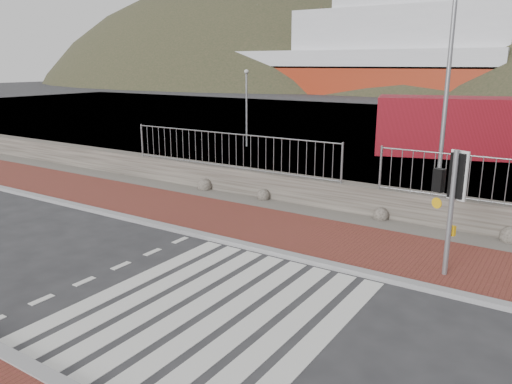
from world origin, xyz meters
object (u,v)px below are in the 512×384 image
Objects in this scene: ferry at (358,57)px; shipping_container at (449,126)px; traffic_signal_far at (452,187)px; streetlight at (452,80)px.

shipping_container is at bearing -63.32° from ferry.
traffic_signal_far is 0.41× the size of shipping_container.
streetlight is (26.79, -59.79, -1.38)m from ferry.
streetlight is at bearing -94.49° from shipping_container.
ferry is 7.07× the size of streetlight.
traffic_signal_far is 4.82m from streetlight.
shipping_container is (24.45, -48.66, -3.94)m from ferry.
streetlight is 11.66m from shipping_container.
shipping_container reaches higher than traffic_signal_far.
shipping_container is at bearing 97.50° from streetlight.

